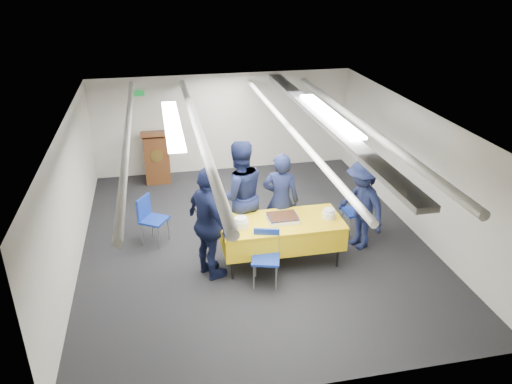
# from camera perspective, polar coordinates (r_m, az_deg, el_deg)

# --- Properties ---
(ground) EXTENTS (7.00, 7.00, 0.00)m
(ground) POSITION_cam_1_polar(r_m,az_deg,el_deg) (9.09, -0.30, -5.49)
(ground) COLOR black
(ground) RESTS_ON ground
(room_shell) EXTENTS (6.00, 7.00, 2.30)m
(room_shell) POSITION_cam_1_polar(r_m,az_deg,el_deg) (8.71, -0.25, 6.25)
(room_shell) COLOR silver
(room_shell) RESTS_ON ground
(serving_table) EXTENTS (1.99, 0.92, 0.77)m
(serving_table) POSITION_cam_1_polar(r_m,az_deg,el_deg) (8.21, 2.91, -4.62)
(serving_table) COLOR black
(serving_table) RESTS_ON ground
(sheet_cake) EXTENTS (0.50, 0.39, 0.09)m
(sheet_cake) POSITION_cam_1_polar(r_m,az_deg,el_deg) (8.11, 3.05, -2.97)
(sheet_cake) COLOR white
(sheet_cake) RESTS_ON serving_table
(plate_stack_left) EXTENTS (0.23, 0.23, 0.16)m
(plate_stack_left) POSITION_cam_1_polar(r_m,az_deg,el_deg) (7.90, -1.72, -3.50)
(plate_stack_left) COLOR white
(plate_stack_left) RESTS_ON serving_table
(plate_stack_right) EXTENTS (0.21, 0.21, 0.16)m
(plate_stack_right) POSITION_cam_1_polar(r_m,az_deg,el_deg) (8.25, 8.35, -2.48)
(plate_stack_right) COLOR white
(plate_stack_right) RESTS_ON serving_table
(podium) EXTENTS (0.62, 0.53, 1.25)m
(podium) POSITION_cam_1_polar(r_m,az_deg,el_deg) (11.45, -11.27, 4.05)
(podium) COLOR brown
(podium) RESTS_ON ground
(chair_near) EXTENTS (0.52, 0.52, 0.87)m
(chair_near) POSITION_cam_1_polar(r_m,az_deg,el_deg) (7.75, 1.16, -6.80)
(chair_near) COLOR gray
(chair_near) RESTS_ON ground
(chair_right) EXTENTS (0.43, 0.43, 0.87)m
(chair_right) POSITION_cam_1_polar(r_m,az_deg,el_deg) (9.28, 11.82, -1.66)
(chair_right) COLOR gray
(chair_right) RESTS_ON ground
(chair_left) EXTENTS (0.58, 0.58, 0.87)m
(chair_left) POSITION_cam_1_polar(r_m,az_deg,el_deg) (8.99, -12.07, -2.61)
(chair_left) COLOR gray
(chair_left) RESTS_ON ground
(sailor_a) EXTENTS (0.74, 0.62, 1.73)m
(sailor_a) POSITION_cam_1_polar(r_m,az_deg,el_deg) (8.57, 2.84, -0.98)
(sailor_a) COLOR black
(sailor_a) RESTS_ON ground
(sailor_b) EXTENTS (1.05, 0.87, 1.95)m
(sailor_b) POSITION_cam_1_polar(r_m,az_deg,el_deg) (8.48, -1.95, -0.38)
(sailor_b) COLOR black
(sailor_b) RESTS_ON ground
(sailor_c) EXTENTS (0.85, 1.18, 1.85)m
(sailor_c) POSITION_cam_1_polar(r_m,az_deg,el_deg) (7.71, -5.38, -3.67)
(sailor_c) COLOR black
(sailor_c) RESTS_ON ground
(sailor_d) EXTENTS (0.90, 1.18, 1.62)m
(sailor_d) POSITION_cam_1_polar(r_m,az_deg,el_deg) (8.72, 11.97, -1.44)
(sailor_d) COLOR black
(sailor_d) RESTS_ON ground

